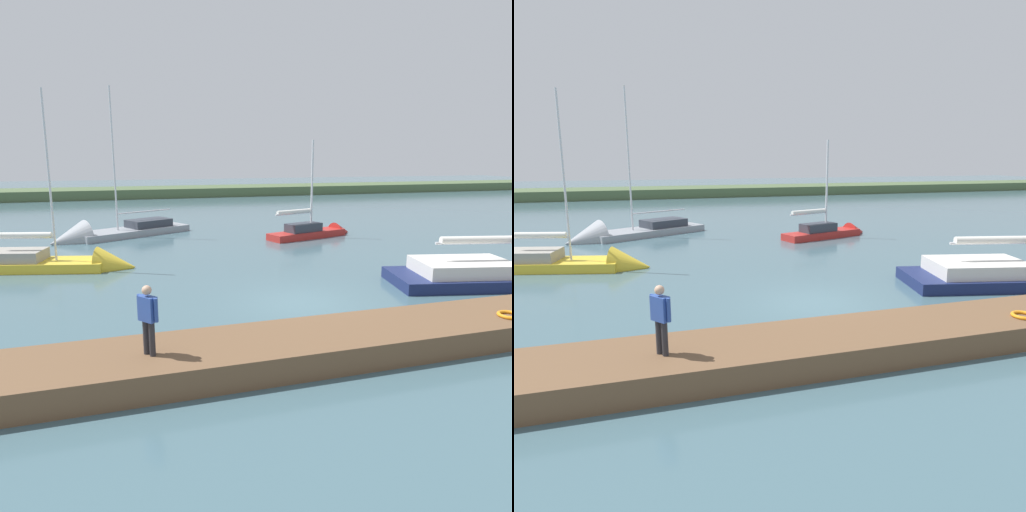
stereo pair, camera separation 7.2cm
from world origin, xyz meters
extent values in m
plane|color=#42606B|center=(0.00, 0.00, 0.00)|extent=(200.00, 200.00, 0.00)
cube|color=#4C603D|center=(0.00, -49.04, 0.00)|extent=(180.00, 8.00, 2.40)
cube|color=brown|center=(0.00, 4.41, 0.34)|extent=(25.41, 2.46, 0.69)
torus|color=orange|center=(-4.40, 4.90, 0.74)|extent=(0.66, 0.66, 0.10)
cube|color=navy|center=(-8.91, -0.01, 0.03)|extent=(9.42, 4.87, 0.87)
cube|color=silver|center=(-7.33, -0.36, 0.74)|extent=(4.20, 3.26, 0.55)
cylinder|color=silver|center=(-8.16, -0.18, 1.75)|extent=(4.11, 1.02, 0.11)
cylinder|color=silver|center=(-8.16, -0.18, 1.87)|extent=(3.75, 1.11, 0.30)
cube|color=#B22823|center=(-5.72, -12.75, 0.07)|extent=(5.74, 3.07, 0.74)
cone|color=#B22823|center=(-8.71, -13.70, 0.07)|extent=(1.69, 1.79, 1.46)
cube|color=#333842|center=(-5.43, -12.66, 0.71)|extent=(2.56, 1.81, 0.54)
cylinder|color=silver|center=(-6.04, -12.86, 3.34)|extent=(0.13, 0.13, 5.81)
cylinder|color=silver|center=(-4.65, -12.42, 1.67)|extent=(2.82, 0.98, 0.11)
cylinder|color=silver|center=(-4.65, -12.42, 1.79)|extent=(2.58, 1.03, 0.25)
cube|color=gray|center=(5.14, -17.28, 0.08)|extent=(7.93, 5.78, 0.72)
cone|color=gray|center=(9.07, -15.20, 0.08)|extent=(3.16, 3.27, 2.51)
cube|color=#333842|center=(4.03, -17.87, 0.69)|extent=(3.34, 2.92, 0.52)
cylinder|color=silver|center=(6.11, -16.77, 4.99)|extent=(0.11, 0.11, 9.11)
cylinder|color=silver|center=(4.29, -17.73, 1.51)|extent=(3.68, 2.00, 0.09)
cube|color=gold|center=(9.81, -8.29, 0.07)|extent=(6.57, 3.43, 0.74)
cone|color=gold|center=(6.29, -7.42, 0.07)|extent=(2.20, 2.34, 1.97)
cube|color=gray|center=(10.73, -8.52, 0.69)|extent=(2.79, 2.20, 0.50)
cylinder|color=silver|center=(8.97, -8.08, 4.28)|extent=(0.10, 0.10, 7.67)
cylinder|color=silver|center=(10.21, -8.39, 1.52)|extent=(2.51, 0.70, 0.08)
cylinder|color=silver|center=(10.21, -8.39, 1.64)|extent=(2.31, 0.82, 0.27)
cylinder|color=#28282D|center=(5.58, 4.61, 1.10)|extent=(0.14, 0.14, 0.82)
cylinder|color=#28282D|center=(5.70, 4.46, 1.10)|extent=(0.14, 0.14, 0.82)
cube|color=#2D4C9E|center=(5.64, 4.53, 1.80)|extent=(0.45, 0.49, 0.58)
sphere|color=tan|center=(5.64, 4.53, 2.23)|extent=(0.22, 0.22, 0.22)
cylinder|color=#2D4C9E|center=(5.47, 4.75, 1.81)|extent=(0.09, 0.09, 0.55)
cylinder|color=#2D4C9E|center=(5.81, 4.32, 1.81)|extent=(0.09, 0.09, 0.55)
camera|label=1|loc=(6.20, 14.72, 5.13)|focal=32.29mm
camera|label=2|loc=(6.13, 14.74, 5.13)|focal=32.29mm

